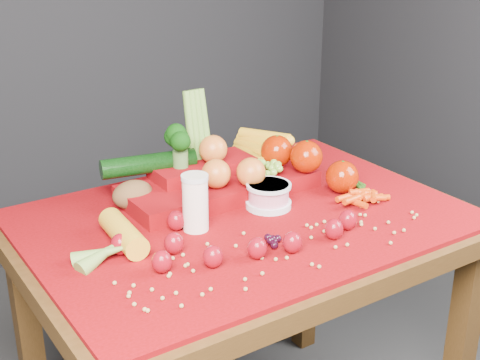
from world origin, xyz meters
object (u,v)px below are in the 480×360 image
table (244,253)px  milk_glass (195,201)px  yogurt_bowl (269,195)px  produce_mound (231,170)px

table → milk_glass: size_ratio=7.96×
table → yogurt_bowl: bearing=6.2°
yogurt_bowl → produce_mound: produce_mound is taller
table → milk_glass: milk_glass is taller
table → produce_mound: bearing=69.7°
table → milk_glass: 0.23m
table → yogurt_bowl: 0.16m
yogurt_bowl → milk_glass: bearing=-177.3°
table → produce_mound: size_ratio=1.80×
table → yogurt_bowl: yogurt_bowl is taller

